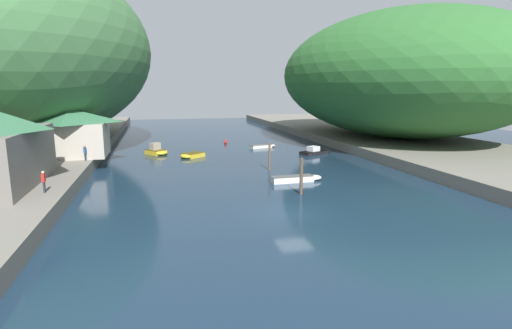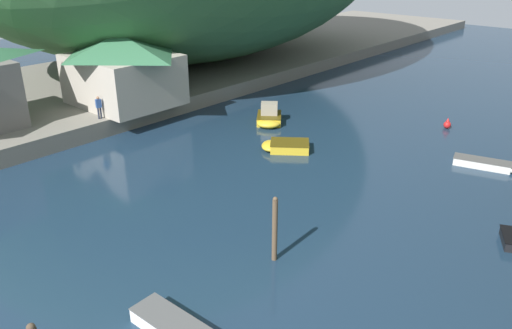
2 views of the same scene
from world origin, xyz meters
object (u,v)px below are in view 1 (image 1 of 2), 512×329
Objects in this scene: boat_mid_channel at (191,155)px; channel_buoy_near at (226,142)px; person_on_quay at (44,180)px; boat_far_right_bank at (264,146)px; boat_near_quay at (157,151)px; boat_small_dinghy at (316,151)px; person_by_boathouse at (85,152)px; boat_white_cruiser at (298,179)px; boathouse_shed at (70,131)px.

channel_buoy_near reaches higher than boat_mid_channel.
channel_buoy_near is 0.50× the size of person_on_quay.
boat_far_right_bank is 1.18× the size of boat_near_quay.
boat_mid_channel is at bearing -76.76° from boat_far_right_bank.
boat_far_right_bank is 7.57m from channel_buoy_near.
boat_small_dinghy is 29.90m from person_by_boathouse.
channel_buoy_near reaches higher than boat_far_right_bank.
boat_far_right_bank is 13.29m from boat_mid_channel.
boat_white_cruiser is 3.11× the size of person_on_quay.
person_on_quay is at bearing -82.23° from boat_small_dinghy.
person_by_boathouse is at bearing 14.94° from boat_near_quay.
boat_near_quay is (-16.11, -2.60, 0.24)m from boat_far_right_bank.
channel_buoy_near is at bearing 35.40° from boathouse_shed.
person_by_boathouse is (0.79, 13.84, 0.00)m from person_on_quay.
boat_near_quay is (9.67, 6.50, -3.67)m from boathouse_shed.
boat_mid_channel is at bearing -152.90° from boat_white_cruiser.
person_on_quay and person_by_boathouse have the same top height.
boat_mid_channel is 4.43× the size of channel_buoy_near.
boat_small_dinghy is at bearing -56.21° from person_on_quay.
person_by_boathouse is (-21.11, 10.00, 1.95)m from boat_white_cruiser.
boat_white_cruiser is 24.26m from boat_near_quay.
boat_mid_channel is at bearing -30.74° from person_on_quay.
boat_near_quay is at bearing -127.34° from boat_small_dinghy.
boat_far_right_bank is at bearing 151.03° from boat_near_quay.
person_by_boathouse is at bearing 81.54° from boat_mid_channel.
boathouse_shed reaches higher than boat_small_dinghy.
boat_white_cruiser is (-2.66, -22.79, 0.05)m from boat_far_right_bank.
boat_small_dinghy is 35.77m from person_on_quay.
boat_far_right_bank is 2.58× the size of person_by_boathouse.
boat_far_right_bank is 2.58× the size of person_on_quay.
boathouse_shed is 27.14m from boat_white_cruiser.
boat_white_cruiser is at bearing 85.53° from boat_near_quay.
boat_white_cruiser is 6.25× the size of channel_buoy_near.
person_by_boathouse reaches higher than channel_buoy_near.
person_on_quay is 13.86m from person_by_boathouse.
person_on_quay reaches higher than channel_buoy_near.
person_on_quay is (-24.56, -26.63, 2.00)m from boat_far_right_bank.
boat_far_right_bank is 36.28m from person_on_quay.
person_on_quay reaches higher than boat_far_right_bank.
boat_small_dinghy is at bearing -131.32° from boat_mid_channel.
person_on_quay is at bearing 110.75° from boat_mid_channel.
boat_far_right_bank is 9.34m from boat_small_dinghy.
person_on_quay is (-19.49, -32.25, 1.92)m from channel_buoy_near.
boat_near_quay is 12.87m from person_by_boathouse.
boathouse_shed is 27.61m from boat_far_right_bank.
person_by_boathouse reaches higher than boat_near_quay.
boat_small_dinghy is at bearing 129.18° from boat_near_quay.
boat_far_right_bank is 5.18× the size of channel_buoy_near.
boathouse_shed is 14.83m from boat_mid_channel.
boat_small_dinghy is at bearing 2.95° from boathouse_shed.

